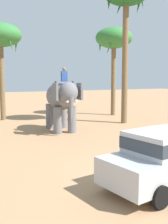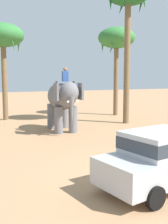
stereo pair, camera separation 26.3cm
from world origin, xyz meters
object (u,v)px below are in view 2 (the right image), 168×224
(car_sedan_foreground, at_px, (162,157))
(elephant_with_mahout, at_px, (63,99))
(palm_tree_far_back, at_px, (3,38))
(palm_tree_leaning_seaward, at_px, (116,40))

(car_sedan_foreground, bearing_deg, elephant_with_mahout, 84.30)
(car_sedan_foreground, relative_size, palm_tree_far_back, 0.57)
(palm_tree_far_back, distance_m, palm_tree_leaning_seaward, 9.43)
(car_sedan_foreground, xyz_separation_m, elephant_with_mahout, (0.94, 9.45, 1.06))
(car_sedan_foreground, distance_m, elephant_with_mahout, 9.56)
(palm_tree_far_back, relative_size, palm_tree_leaning_seaward, 0.97)
(car_sedan_foreground, bearing_deg, palm_tree_leaning_seaward, 60.18)
(elephant_with_mahout, bearing_deg, palm_tree_far_back, 107.89)
(car_sedan_foreground, relative_size, elephant_with_mahout, 1.07)
(elephant_with_mahout, xyz_separation_m, palm_tree_far_back, (-2.08, 6.46, 4.34))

